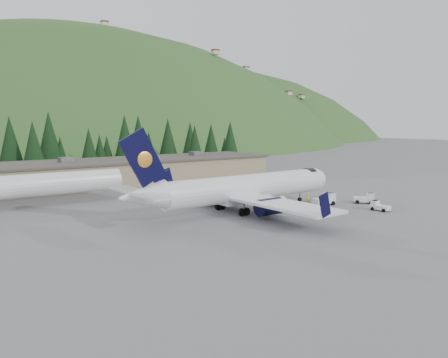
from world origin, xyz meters
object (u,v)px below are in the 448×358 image
(second_airliner, at_px, (31,185))
(ramp_worker, at_px, (308,198))
(airliner, at_px, (242,189))
(baggage_tug_c, at_px, (379,206))
(baggage_tug_a, at_px, (325,199))
(baggage_tug_b, at_px, (366,198))
(terminal_building, at_px, (115,172))

(second_airliner, height_order, ramp_worker, second_airliner)
(airliner, height_order, second_airliner, airliner)
(second_airliner, relative_size, ramp_worker, 16.46)
(airliner, xyz_separation_m, baggage_tug_c, (16.52, -11.38, -2.62))
(baggage_tug_a, xyz_separation_m, baggage_tug_b, (6.19, -2.90, -0.06))
(baggage_tug_a, relative_size, ramp_worker, 2.20)
(airliner, distance_m, baggage_tug_a, 14.42)
(baggage_tug_b, bearing_deg, terminal_building, 163.88)
(second_airliner, height_order, baggage_tug_b, second_airliner)
(airliner, relative_size, second_airliner, 1.34)
(baggage_tug_a, distance_m, baggage_tug_c, 8.20)
(ramp_worker, bearing_deg, baggage_tug_c, 86.52)
(second_airliner, bearing_deg, baggage_tug_b, -33.17)
(second_airliner, distance_m, baggage_tug_b, 52.35)
(airliner, distance_m, ramp_worker, 12.44)
(baggage_tug_a, height_order, ramp_worker, baggage_tug_a)
(ramp_worker, bearing_deg, baggage_tug_b, 119.27)
(baggage_tug_c, distance_m, ramp_worker, 10.86)
(airliner, bearing_deg, ramp_worker, -8.37)
(baggage_tug_c, bearing_deg, baggage_tug_a, 14.90)
(baggage_tug_b, height_order, baggage_tug_c, baggage_tug_b)
(baggage_tug_a, bearing_deg, terminal_building, 124.27)
(second_airliner, bearing_deg, baggage_tug_a, -34.37)
(baggage_tug_c, bearing_deg, ramp_worker, 18.91)
(airliner, distance_m, terminal_building, 38.24)
(terminal_building, bearing_deg, baggage_tug_b, -61.87)
(terminal_building, bearing_deg, ramp_worker, -67.88)
(baggage_tug_b, bearing_deg, airliner, -152.53)
(second_airliner, xyz_separation_m, terminal_building, (19.91, 16.00, -0.70))
(baggage_tug_c, distance_m, terminal_building, 53.51)
(baggage_tug_a, xyz_separation_m, terminal_building, (-17.66, 41.70, 1.81))
(baggage_tug_b, relative_size, baggage_tug_c, 1.22)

